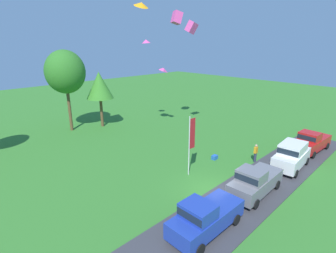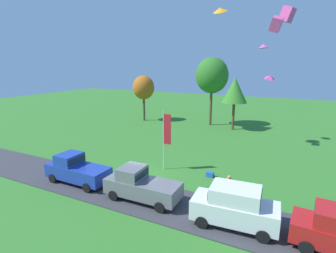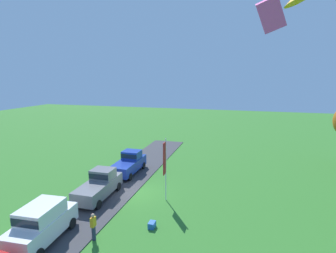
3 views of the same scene
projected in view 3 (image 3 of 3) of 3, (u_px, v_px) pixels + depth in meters
The scene contains 9 objects.
ground_plane at pixel (135, 192), 22.30m from camera, with size 120.00×120.00×0.00m, color #337528.
pavement_strip at pixel (113, 189), 22.86m from camera, with size 36.00×4.40×0.06m, color #38383D.
car_pickup_far_end at pixel (129, 163), 26.57m from camera, with size 5.01×2.08×2.14m.
car_pickup_near_entrance at pixel (100, 184), 21.19m from camera, with size 5.04×2.12×2.14m.
car_suv_mid_row at pixel (42, 222), 15.38m from camera, with size 4.72×2.29×2.28m.
person_beside_suv at pixel (93, 226), 15.63m from camera, with size 0.36×0.24×1.71m.
flag_banner at pixel (165, 162), 20.11m from camera, with size 0.71×0.08×5.06m.
cooler_box at pixel (152, 225), 17.02m from camera, with size 0.56×0.40×0.40m, color blue.
kite_box_high_right at pixel (271, 14), 9.98m from camera, with size 0.80×0.80×1.12m, color #EA4C9E.
Camera 3 is at (19.28, 8.48, 9.66)m, focal length 28.00 mm.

